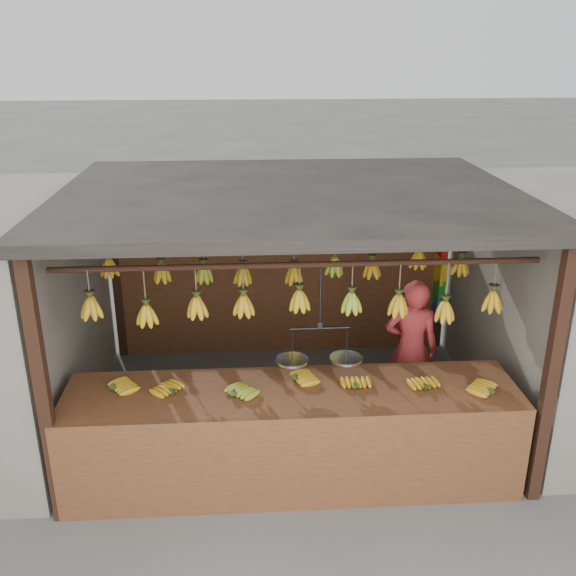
{
  "coord_description": "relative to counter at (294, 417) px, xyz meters",
  "views": [
    {
      "loc": [
        -0.41,
        -5.9,
        3.69
      ],
      "look_at": [
        0.0,
        0.3,
        1.3
      ],
      "focal_mm": 40.0,
      "sensor_mm": 36.0,
      "label": 1
    }
  ],
  "objects": [
    {
      "name": "ground",
      "position": [
        0.05,
        1.24,
        -0.72
      ],
      "size": [
        80.0,
        80.0,
        0.0
      ],
      "primitive_type": "plane",
      "color": "#5B5B57"
    },
    {
      "name": "hanging_bananas",
      "position": [
        0.06,
        1.24,
        0.9
      ],
      "size": [
        3.62,
        2.25,
        0.39
      ],
      "color": "#C18D14",
      "rests_on": "ground"
    },
    {
      "name": "vendor",
      "position": [
        1.29,
        1.14,
        0.03
      ],
      "size": [
        0.6,
        0.45,
        1.5
      ],
      "primitive_type": "imported",
      "rotation": [
        0.0,
        0.0,
        2.96
      ],
      "color": "#BF3333",
      "rests_on": "ground"
    },
    {
      "name": "stall",
      "position": [
        0.05,
        1.57,
        1.25
      ],
      "size": [
        4.3,
        3.3,
        2.4
      ],
      "color": "black",
      "rests_on": "ground"
    },
    {
      "name": "balance_scale",
      "position": [
        0.24,
        0.24,
        0.46
      ],
      "size": [
        0.74,
        0.28,
        0.88
      ],
      "color": "black",
      "rests_on": "ground"
    },
    {
      "name": "bag_bundles",
      "position": [
        1.99,
        2.59,
        0.27
      ],
      "size": [
        0.08,
        0.26,
        1.18
      ],
      "color": "red",
      "rests_on": "ground"
    },
    {
      "name": "counter",
      "position": [
        0.0,
        0.0,
        0.0
      ],
      "size": [
        3.91,
        0.89,
        0.96
      ],
      "color": "brown",
      "rests_on": "ground"
    }
  ]
}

